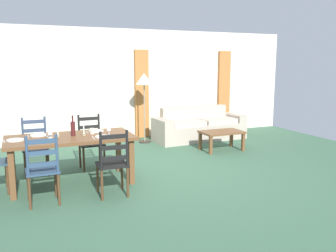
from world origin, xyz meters
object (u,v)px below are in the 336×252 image
dining_table (71,142)px  wine_glass_near_left (50,132)px  coffee_cup_primary (92,131)px  coffee_cup_secondary (50,136)px  couch (198,128)px  dining_chair_near_right (113,163)px  dining_chair_far_left (35,146)px  wine_glass_far_left (48,129)px  wine_glass_near_right (109,128)px  wine_bottle (73,128)px  coffee_table (222,134)px  dining_chair_near_left (43,170)px  dining_chair_far_right (91,142)px  standing_lamp (144,83)px

dining_table → wine_glass_near_left: (-0.30, -0.13, 0.20)m
coffee_cup_primary → dining_table: bearing=-166.9°
coffee_cup_secondary → couch: 4.36m
coffee_cup_primary → couch: bearing=35.1°
dining_chair_near_right → dining_chair_far_left: bearing=121.4°
wine_glass_far_left → coffee_cup_primary: size_ratio=1.79×
wine_glass_near_right → wine_glass_far_left: size_ratio=1.00×
wine_bottle → coffee_table: (3.26, 0.96, -0.51)m
coffee_cup_secondary → wine_glass_near_right: bearing=-4.1°
wine_glass_near_left → wine_glass_near_right: (0.88, 0.00, 0.00)m
wine_bottle → wine_glass_near_right: bearing=-17.2°
wine_glass_near_right → coffee_cup_primary: 0.31m
wine_glass_near_left → couch: wine_glass_near_left is taller
wine_glass_near_left → coffee_table: wine_glass_near_left is taller
dining_chair_far_left → wine_glass_far_left: 0.74m
dining_chair_near_left → dining_chair_far_left: bearing=90.6°
wine_bottle → dining_chair_far_right: bearing=60.5°
dining_chair_near_right → couch: bearing=45.7°
wine_bottle → coffee_cup_primary: bearing=8.4°
wine_glass_near_left → dining_chair_near_left: bearing=-105.3°
dining_chair_near_left → wine_glass_near_right: 1.27m
coffee_cup_primary → coffee_table: coffee_cup_primary is taller
dining_chair_near_left → dining_chair_far_right: same height
coffee_cup_secondary → standing_lamp: size_ratio=0.05×
dining_chair_near_left → standing_lamp: size_ratio=0.59×
dining_chair_near_right → dining_chair_far_right: 1.53m
dining_chair_far_right → couch: dining_chair_far_right is taller
dining_chair_near_right → coffee_table: size_ratio=1.07×
dining_chair_far_left → couch: dining_chair_far_left is taller
wine_glass_near_left → coffee_cup_primary: wine_glass_near_left is taller
coffee_cup_primary → coffee_cup_secondary: (-0.65, -0.14, 0.00)m
dining_chair_far_left → coffee_cup_secondary: bearing=-77.2°
wine_glass_near_right → dining_chair_far_right: bearing=98.3°
wine_bottle → dining_chair_near_left: bearing=-124.0°
dining_chair_far_left → wine_glass_far_left: size_ratio=5.96×
standing_lamp → dining_chair_near_left: bearing=-128.7°
dining_chair_near_right → wine_glass_near_left: bearing=139.0°
wine_glass_near_right → dining_table: bearing=167.7°
wine_glass_near_right → coffee_table: wine_glass_near_right is taller
coffee_table → dining_chair_near_left: bearing=-155.4°
coffee_cup_secondary → wine_glass_far_left: bearing=92.8°
dining_chair_near_left → couch: dining_chair_near_left is taller
dining_chair_near_left → coffee_cup_primary: 1.20m
dining_table → dining_chair_near_right: bearing=-60.0°
dining_chair_near_right → coffee_cup_secondary: size_ratio=10.67×
dining_chair_far_left → coffee_cup_primary: size_ratio=10.67×
wine_glass_far_left → coffee_cup_primary: wine_glass_far_left is taller
dining_table → dining_chair_far_left: dining_chair_far_left is taller
wine_glass_near_right → coffee_cup_primary: bearing=137.3°
wine_bottle → wine_glass_near_left: bearing=-155.0°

